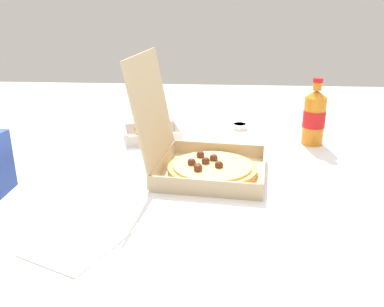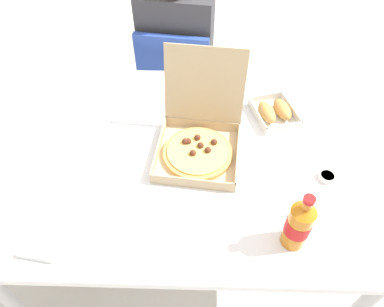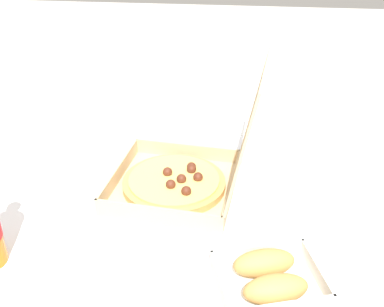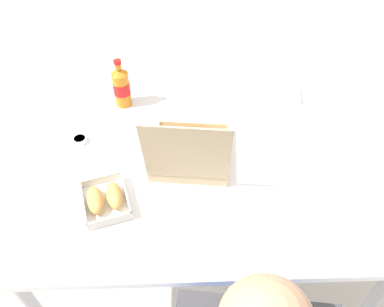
% 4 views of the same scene
% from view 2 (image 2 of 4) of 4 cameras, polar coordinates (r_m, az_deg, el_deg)
% --- Properties ---
extents(ground_plane, '(10.00, 10.00, 0.00)m').
position_cam_2_polar(ground_plane, '(1.92, -0.78, -14.22)').
color(ground_plane, beige).
extents(dining_table, '(1.42, 0.99, 0.72)m').
position_cam_2_polar(dining_table, '(1.37, -1.06, -1.55)').
color(dining_table, white).
rests_on(dining_table, ground_plane).
extents(chair, '(0.45, 0.45, 0.83)m').
position_cam_2_polar(chair, '(2.03, -2.31, 11.26)').
color(chair, '#2D4CAD').
rests_on(chair, ground_plane).
extents(diner_person, '(0.38, 0.44, 1.15)m').
position_cam_2_polar(diner_person, '(1.96, -2.18, 17.10)').
color(diner_person, '#333847').
rests_on(diner_person, ground_plane).
extents(pizza_box_open, '(0.33, 0.38, 0.33)m').
position_cam_2_polar(pizza_box_open, '(1.29, 1.11, 2.02)').
color(pizza_box_open, tan).
rests_on(pizza_box_open, dining_table).
extents(bread_side_box, '(0.20, 0.22, 0.06)m').
position_cam_2_polar(bread_side_box, '(1.47, 12.96, 6.48)').
color(bread_side_box, white).
rests_on(bread_side_box, dining_table).
extents(cola_bottle, '(0.07, 0.07, 0.22)m').
position_cam_2_polar(cola_bottle, '(1.07, 16.59, -10.75)').
color(cola_bottle, orange).
rests_on(cola_bottle, dining_table).
extents(paper_menu, '(0.25, 0.22, 0.00)m').
position_cam_2_polar(paper_menu, '(1.53, -12.69, 7.22)').
color(paper_menu, white).
rests_on(paper_menu, dining_table).
extents(napkin_pile, '(0.13, 0.13, 0.02)m').
position_cam_2_polar(napkin_pile, '(1.19, -22.73, -12.85)').
color(napkin_pile, white).
rests_on(napkin_pile, dining_table).
extents(dipping_sauce_cup, '(0.06, 0.06, 0.02)m').
position_cam_2_polar(dipping_sauce_cup, '(1.31, 20.66, -3.47)').
color(dipping_sauce_cup, white).
rests_on(dipping_sauce_cup, dining_table).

